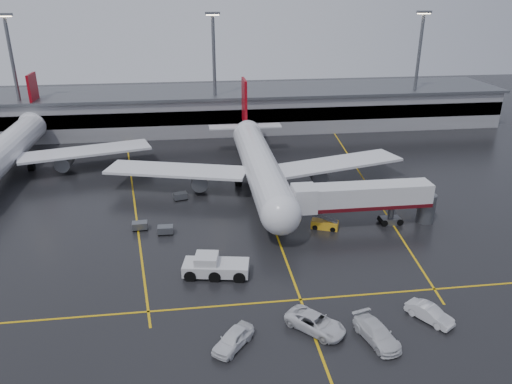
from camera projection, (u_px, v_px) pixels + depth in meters
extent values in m
plane|color=black|center=(268.00, 212.00, 71.27)|extent=(220.00, 220.00, 0.00)
cube|color=gold|center=(268.00, 212.00, 71.26)|extent=(0.25, 90.00, 0.02)
cube|color=gold|center=(301.00, 300.00, 51.11)|extent=(60.00, 0.25, 0.02)
cube|color=gold|center=(133.00, 192.00, 77.99)|extent=(9.99, 69.35, 0.02)
cube|color=gold|center=(365.00, 181.00, 82.62)|extent=(7.57, 69.64, 0.02)
cube|color=gray|center=(236.00, 110.00, 113.72)|extent=(120.00, 18.00, 8.00)
cube|color=black|center=(240.00, 116.00, 105.47)|extent=(120.00, 0.40, 3.00)
cube|color=#595B60|center=(236.00, 91.00, 112.08)|extent=(122.00, 19.00, 0.60)
cylinder|color=#595B60|center=(16.00, 81.00, 99.49)|extent=(0.70, 0.70, 25.00)
cube|color=#595B60|center=(4.00, 14.00, 94.64)|extent=(3.00, 1.20, 0.50)
cube|color=#FFE5B2|center=(4.00, 16.00, 94.75)|extent=(2.60, 0.90, 0.20)
cylinder|color=#595B60|center=(215.00, 77.00, 104.37)|extent=(0.70, 0.70, 25.00)
cube|color=#595B60|center=(212.00, 13.00, 99.52)|extent=(3.00, 1.20, 0.50)
cube|color=#FFE5B2|center=(213.00, 15.00, 99.63)|extent=(2.60, 0.90, 0.20)
cylinder|color=#595B60|center=(417.00, 73.00, 109.86)|extent=(0.70, 0.70, 25.00)
cube|color=#595B60|center=(424.00, 12.00, 105.01)|extent=(3.00, 1.20, 0.50)
cube|color=#FFE5B2|center=(424.00, 13.00, 105.12)|extent=(2.60, 0.90, 0.20)
cylinder|color=silver|center=(260.00, 166.00, 76.99)|extent=(5.20, 36.00, 5.20)
sphere|color=silver|center=(281.00, 214.00, 60.50)|extent=(5.20, 5.20, 5.20)
cone|color=silver|center=(245.00, 127.00, 96.01)|extent=(4.94, 8.00, 4.94)
cube|color=maroon|center=(244.00, 101.00, 95.05)|extent=(0.50, 5.50, 8.50)
cube|color=silver|center=(245.00, 126.00, 95.93)|extent=(14.00, 3.00, 0.25)
cube|color=silver|center=(177.00, 170.00, 77.55)|extent=(22.80, 11.83, 0.40)
cube|color=silver|center=(337.00, 163.00, 80.72)|extent=(22.80, 11.83, 0.40)
cylinder|color=#595B60|center=(200.00, 180.00, 77.59)|extent=(2.60, 4.50, 2.60)
cylinder|color=#595B60|center=(317.00, 174.00, 79.91)|extent=(2.60, 4.50, 2.60)
cylinder|color=#595B60|center=(276.00, 227.00, 64.47)|extent=(0.56, 0.56, 2.00)
cylinder|color=#595B60|center=(238.00, 179.00, 80.57)|extent=(0.56, 0.56, 2.00)
cylinder|color=#595B60|center=(277.00, 177.00, 81.35)|extent=(0.56, 0.56, 2.00)
cylinder|color=black|center=(276.00, 231.00, 64.68)|extent=(0.40, 1.10, 1.10)
cylinder|color=black|center=(238.00, 182.00, 80.74)|extent=(1.00, 1.40, 1.40)
cylinder|color=black|center=(277.00, 180.00, 81.53)|extent=(1.00, 1.40, 1.40)
cylinder|color=silver|center=(3.00, 153.00, 82.87)|extent=(5.20, 36.00, 5.20)
cone|color=silver|center=(37.00, 119.00, 101.88)|extent=(4.94, 8.00, 4.94)
cube|color=maroon|center=(34.00, 95.00, 100.92)|extent=(0.50, 5.50, 8.50)
cube|color=silver|center=(36.00, 118.00, 101.80)|extent=(14.00, 3.00, 0.25)
cube|color=silver|center=(86.00, 151.00, 86.59)|extent=(22.80, 11.83, 0.40)
cylinder|color=#595B60|center=(65.00, 161.00, 85.78)|extent=(2.60, 4.50, 2.60)
cylinder|color=#595B60|center=(31.00, 165.00, 87.23)|extent=(0.56, 0.56, 2.00)
cylinder|color=black|center=(32.00, 167.00, 87.40)|extent=(1.00, 1.40, 1.40)
cube|color=silver|center=(364.00, 195.00, 65.55)|extent=(18.00, 3.20, 3.00)
cube|color=#4D0910|center=(364.00, 204.00, 66.05)|extent=(18.00, 3.30, 0.50)
cube|color=silver|center=(304.00, 199.00, 64.55)|extent=(3.00, 3.40, 3.30)
cylinder|color=#595B60|center=(391.00, 213.00, 67.15)|extent=(0.80, 0.80, 3.00)
cube|color=#595B60|center=(390.00, 220.00, 67.55)|extent=(2.60, 1.60, 0.90)
cylinder|color=#595B60|center=(426.00, 208.00, 67.57)|extent=(2.40, 2.40, 4.00)
cylinder|color=black|center=(382.00, 221.00, 67.42)|extent=(0.90, 1.80, 0.90)
cylinder|color=black|center=(398.00, 220.00, 67.68)|extent=(0.90, 1.80, 0.90)
cube|color=silver|center=(216.00, 268.00, 55.19)|extent=(7.69, 4.16, 1.25)
cube|color=silver|center=(206.00, 259.00, 54.84)|extent=(2.90, 2.90, 1.04)
cube|color=black|center=(206.00, 259.00, 54.84)|extent=(2.61, 2.61, 0.94)
cylinder|color=black|center=(192.00, 270.00, 55.45)|extent=(1.89, 3.31, 1.35)
cylinder|color=black|center=(216.00, 270.00, 55.33)|extent=(1.89, 3.31, 1.35)
cylinder|color=black|center=(240.00, 271.00, 55.22)|extent=(1.89, 3.31, 1.35)
cube|color=gold|center=(325.00, 225.00, 66.12)|extent=(3.85, 2.75, 1.08)
cube|color=#595B60|center=(325.00, 218.00, 65.73)|extent=(3.50, 2.15, 1.24)
cylinder|color=black|center=(316.00, 225.00, 66.51)|extent=(1.29, 1.81, 0.69)
cylinder|color=black|center=(333.00, 227.00, 65.93)|extent=(1.29, 1.81, 0.69)
imported|color=silver|center=(316.00, 323.00, 46.29)|extent=(5.95, 6.12, 1.62)
imported|color=silver|center=(377.00, 333.00, 44.90)|extent=(3.60, 5.96, 1.62)
imported|color=silver|center=(429.00, 313.00, 47.69)|extent=(3.91, 4.84, 1.55)
imported|color=white|center=(233.00, 339.00, 44.15)|extent=(4.51, 4.90, 1.62)
cube|color=#595B60|center=(165.00, 229.00, 64.56)|extent=(2.02, 1.32, 0.90)
cylinder|color=black|center=(159.00, 235.00, 64.19)|extent=(0.40, 0.20, 0.40)
cylinder|color=black|center=(172.00, 234.00, 64.37)|extent=(0.40, 0.20, 0.40)
cylinder|color=black|center=(160.00, 231.00, 65.11)|extent=(0.40, 0.20, 0.40)
cylinder|color=black|center=(172.00, 231.00, 65.29)|extent=(0.40, 0.20, 0.40)
cube|color=#595B60|center=(140.00, 225.00, 65.72)|extent=(2.08, 1.42, 0.90)
cylinder|color=black|center=(134.00, 231.00, 65.30)|extent=(0.40, 0.20, 0.40)
cylinder|color=black|center=(146.00, 230.00, 65.59)|extent=(0.40, 0.20, 0.40)
cylinder|color=black|center=(134.00, 227.00, 66.21)|extent=(0.40, 0.20, 0.40)
cylinder|color=black|center=(146.00, 226.00, 66.49)|extent=(0.40, 0.20, 0.40)
cube|color=#595B60|center=(180.00, 196.00, 75.05)|extent=(2.27, 1.77, 0.90)
cylinder|color=black|center=(176.00, 201.00, 74.53)|extent=(0.40, 0.20, 0.40)
cylinder|color=black|center=(187.00, 199.00, 75.09)|extent=(0.40, 0.20, 0.40)
cylinder|color=black|center=(175.00, 198.00, 75.38)|extent=(0.40, 0.20, 0.40)
cylinder|color=black|center=(185.00, 197.00, 75.94)|extent=(0.40, 0.20, 0.40)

